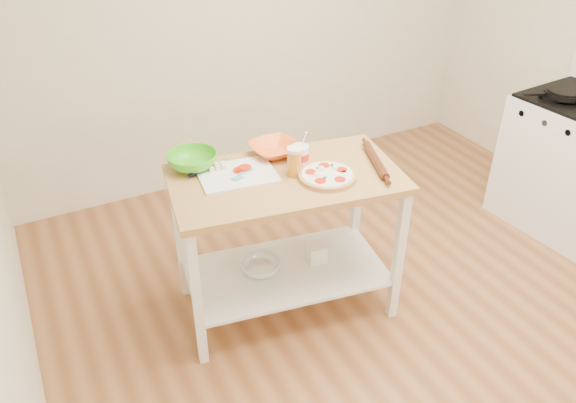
% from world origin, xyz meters
% --- Properties ---
extents(room_shell, '(4.04, 4.54, 2.74)m').
position_xyz_m(room_shell, '(0.00, 0.00, 1.35)').
color(room_shell, '#996138').
rests_on(room_shell, ground).
extents(prep_island, '(1.31, 0.85, 0.90)m').
position_xyz_m(prep_island, '(-0.59, 0.60, 0.65)').
color(prep_island, '#B18648').
rests_on(prep_island, ground).
extents(gas_stove, '(0.77, 0.87, 1.11)m').
position_xyz_m(gas_stove, '(1.64, 0.47, 0.47)').
color(gas_stove, silver).
rests_on(gas_stove, ground).
extents(skillet, '(0.40, 0.26, 0.03)m').
position_xyz_m(skillet, '(1.51, 0.61, 0.98)').
color(skillet, black).
rests_on(skillet, gas_stove).
extents(pizza, '(0.31, 0.31, 0.05)m').
position_xyz_m(pizza, '(-0.40, 0.48, 0.92)').
color(pizza, tan).
rests_on(pizza, prep_island).
extents(cutting_board, '(0.43, 0.35, 0.04)m').
position_xyz_m(cutting_board, '(-0.81, 0.73, 0.91)').
color(cutting_board, white).
rests_on(cutting_board, prep_island).
extents(spatula, '(0.14, 0.09, 0.01)m').
position_xyz_m(spatula, '(-0.80, 0.69, 0.92)').
color(spatula, '#3EB4B6').
rests_on(spatula, cutting_board).
extents(knife, '(0.26, 0.11, 0.01)m').
position_xyz_m(knife, '(-0.96, 0.84, 0.92)').
color(knife, silver).
rests_on(knife, cutting_board).
extents(orange_bowl, '(0.28, 0.28, 0.07)m').
position_xyz_m(orange_bowl, '(-0.53, 0.85, 0.93)').
color(orange_bowl, orange).
rests_on(orange_bowl, prep_island).
extents(green_bowl, '(0.36, 0.36, 0.08)m').
position_xyz_m(green_bowl, '(-0.99, 0.91, 0.94)').
color(green_bowl, green).
rests_on(green_bowl, prep_island).
extents(beer_pint, '(0.08, 0.08, 0.16)m').
position_xyz_m(beer_pint, '(-0.54, 0.59, 0.98)').
color(beer_pint, '#C57B1E').
rests_on(beer_pint, prep_island).
extents(yogurt_tub, '(0.10, 0.10, 0.20)m').
position_xyz_m(yogurt_tub, '(-0.46, 0.67, 0.96)').
color(yogurt_tub, white).
rests_on(yogurt_tub, prep_island).
extents(rolling_pin, '(0.17, 0.38, 0.04)m').
position_xyz_m(rolling_pin, '(-0.09, 0.49, 0.92)').
color(rolling_pin, '#522412').
rests_on(rolling_pin, prep_island).
extents(shelf_glass_bowl, '(0.27, 0.27, 0.07)m').
position_xyz_m(shelf_glass_bowl, '(-0.72, 0.65, 0.30)').
color(shelf_glass_bowl, silver).
rests_on(shelf_glass_bowl, prep_island).
extents(shelf_bin, '(0.12, 0.12, 0.11)m').
position_xyz_m(shelf_bin, '(-0.38, 0.60, 0.31)').
color(shelf_bin, white).
rests_on(shelf_bin, prep_island).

